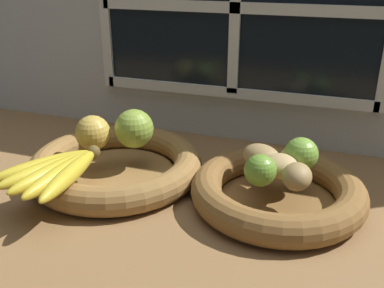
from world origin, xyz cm
name	(u,v)px	position (x,y,z in cm)	size (l,w,h in cm)	color
ground_plane	(194,200)	(0.00, 0.00, -1.50)	(140.00, 90.00, 3.00)	olive
back_wall	(237,21)	(0.00, 29.77, 27.88)	(140.00, 4.60, 55.00)	silver
fruit_bowl_left	(116,165)	(-17.00, 1.14, 2.59)	(34.48, 34.48, 5.54)	olive
fruit_bowl_right	(277,191)	(15.29, 1.14, 2.60)	(31.06, 31.06, 5.54)	brown
apple_green_back	(134,129)	(-14.42, 4.92, 9.46)	(7.84, 7.84, 7.84)	#8CAD3D
apple_golden_left	(93,133)	(-21.75, 1.28, 9.01)	(6.94, 6.94, 6.94)	gold
banana_bunch_front	(56,170)	(-21.31, -11.94, 7.04)	(15.12, 20.37, 3.01)	gold
potato_small	(297,176)	(18.61, -2.18, 7.78)	(6.02, 4.94, 4.49)	#A38451
potato_back	(295,158)	(17.37, 5.70, 7.55)	(6.87, 5.28, 4.02)	tan
potato_large	(280,166)	(15.29, 1.14, 7.64)	(6.54, 5.81, 4.21)	tan
potato_oblong	(261,156)	(11.56, 4.04, 7.65)	(7.63, 5.72, 4.23)	#A38451
lime_near	(260,170)	(12.61, -2.88, 8.27)	(5.47, 5.47, 5.47)	#6B9E33
lime_far	(301,154)	(18.42, 5.16, 8.61)	(6.14, 6.14, 6.14)	#7AAD3D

